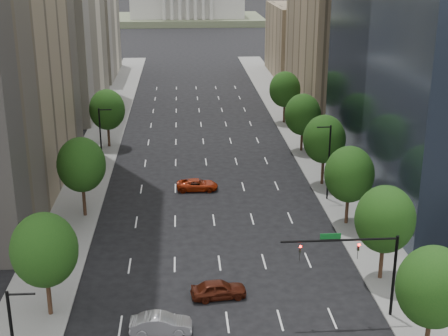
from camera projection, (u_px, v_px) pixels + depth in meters
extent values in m
cube|color=slate|center=(82.00, 190.00, 77.05)|extent=(6.00, 200.00, 0.15)
cube|color=slate|center=(334.00, 184.00, 79.07)|extent=(6.00, 200.00, 0.15)
cube|color=beige|center=(55.00, 11.00, 111.36)|extent=(14.00, 30.00, 35.00)
cube|color=beige|center=(84.00, 36.00, 145.26)|extent=(14.00, 26.00, 18.00)
cube|color=#8C7759|center=(339.00, 25.00, 112.60)|extent=(14.00, 30.00, 30.00)
cube|color=#8C7759|center=(303.00, 41.00, 146.01)|extent=(14.00, 26.00, 16.00)
cylinder|color=#382316|center=(428.00, 331.00, 45.35)|extent=(0.36, 0.36, 3.75)
ellipsoid|color=#0E350E|center=(433.00, 287.00, 44.21)|extent=(5.20, 5.20, 5.98)
cylinder|color=#382316|center=(381.00, 259.00, 55.69)|extent=(0.36, 0.36, 4.00)
ellipsoid|color=#0E350E|center=(385.00, 219.00, 54.47)|extent=(5.20, 5.20, 5.98)
cylinder|color=#382316|center=(347.00, 207.00, 67.03)|extent=(0.36, 0.36, 3.90)
ellipsoid|color=#0E350E|center=(349.00, 174.00, 65.85)|extent=(5.20, 5.20, 5.98)
cylinder|color=#382316|center=(323.00, 169.00, 78.33)|extent=(0.36, 0.36, 4.10)
ellipsoid|color=#0E350E|center=(324.00, 139.00, 77.08)|extent=(5.20, 5.20, 5.98)
cylinder|color=#382316|center=(302.00, 139.00, 91.59)|extent=(0.36, 0.36, 3.80)
ellipsoid|color=#0E350E|center=(303.00, 115.00, 90.43)|extent=(5.20, 5.20, 5.98)
cylinder|color=#382316|center=(284.00, 111.00, 106.66)|extent=(0.36, 0.36, 4.00)
ellipsoid|color=#0E350E|center=(285.00, 89.00, 105.44)|extent=(5.20, 5.20, 5.98)
cylinder|color=#382316|center=(49.00, 293.00, 50.10)|extent=(0.36, 0.36, 4.00)
ellipsoid|color=#0E350E|center=(44.00, 250.00, 48.88)|extent=(5.20, 5.20, 5.98)
cylinder|color=#382316|center=(84.00, 199.00, 68.95)|extent=(0.36, 0.36, 4.15)
ellipsoid|color=#0E350E|center=(81.00, 165.00, 67.68)|extent=(5.20, 5.20, 5.98)
cylinder|color=#382316|center=(109.00, 134.00, 93.52)|extent=(0.36, 0.36, 3.95)
ellipsoid|color=#0E350E|center=(107.00, 110.00, 92.31)|extent=(5.20, 5.20, 5.98)
cylinder|color=black|center=(329.00, 163.00, 72.78)|extent=(0.20, 0.20, 9.00)
cylinder|color=black|center=(324.00, 127.00, 71.34)|extent=(1.60, 0.14, 0.14)
cylinder|color=black|center=(21.00, 294.00, 36.65)|extent=(1.60, 0.14, 0.14)
cylinder|color=black|center=(101.00, 143.00, 80.46)|extent=(0.20, 0.20, 9.00)
cylinder|color=black|center=(105.00, 110.00, 79.12)|extent=(1.60, 0.14, 0.14)
cylinder|color=black|center=(394.00, 277.00, 49.48)|extent=(0.24, 0.24, 7.00)
cylinder|color=black|center=(339.00, 240.00, 48.12)|extent=(9.00, 0.18, 0.18)
imported|color=black|center=(358.00, 246.00, 48.39)|extent=(0.18, 0.22, 1.10)
imported|color=black|center=(300.00, 248.00, 48.10)|extent=(0.18, 0.22, 1.10)
sphere|color=#FF0C07|center=(359.00, 245.00, 48.16)|extent=(0.20, 0.20, 0.20)
sphere|color=#FF0C07|center=(300.00, 247.00, 47.87)|extent=(0.20, 0.20, 0.20)
cube|color=#0C591E|center=(331.00, 236.00, 47.96)|extent=(1.60, 0.06, 0.45)
cube|color=#596647|center=(187.00, 19.00, 256.99)|extent=(60.00, 40.00, 2.50)
cube|color=silver|center=(187.00, 1.00, 254.64)|extent=(44.00, 26.00, 12.00)
ellipsoid|color=olive|center=(22.00, 25.00, 551.64)|extent=(380.00, 342.00, 190.00)
ellipsoid|color=olive|center=(225.00, 28.00, 603.94)|extent=(440.00, 396.00, 240.00)
ellipsoid|color=olive|center=(388.00, 15.00, 650.48)|extent=(360.00, 324.00, 200.00)
imported|color=#43160B|center=(219.00, 289.00, 53.05)|extent=(4.83, 2.41, 1.58)
imported|color=#9B9BA0|center=(161.00, 324.00, 48.14)|extent=(4.74, 1.73, 1.55)
imported|color=#98250B|center=(197.00, 185.00, 77.01)|extent=(5.04, 2.40, 1.39)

